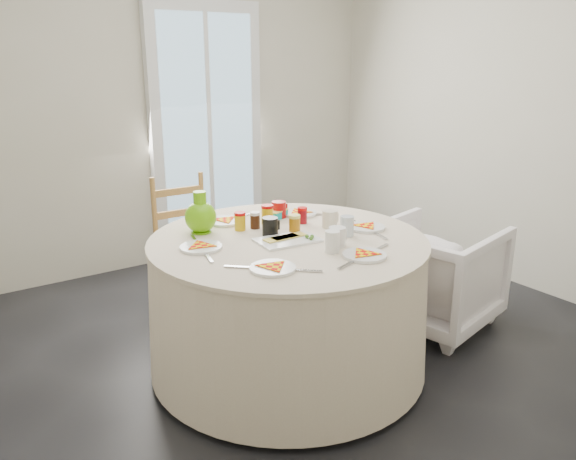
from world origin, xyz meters
TOP-DOWN VIEW (x-y plane):
  - floor at (0.00, 0.00)m, footprint 4.00×4.00m
  - wall_back at (0.00, 2.00)m, footprint 4.00×0.02m
  - wall_right at (2.00, 0.00)m, footprint 0.02×4.00m
  - glass_door at (0.40, 1.95)m, footprint 1.00×0.08m
  - table at (-0.14, -0.01)m, footprint 1.50×1.50m
  - wooden_chair at (-0.23, 1.04)m, footprint 0.42×0.41m
  - armchair at (0.94, -0.10)m, footprint 0.81×0.85m
  - place_settings at (-0.14, -0.01)m, footprint 1.42×1.42m
  - jar_cluster at (-0.10, 0.21)m, footprint 0.43×0.25m
  - butter_tub at (0.03, 0.34)m, footprint 0.15×0.13m
  - green_pitcher at (-0.47, 0.34)m, footprint 0.18×0.18m
  - cheese_platter at (-0.17, -0.06)m, footprint 0.34×0.23m
  - mugs_glasses at (-0.01, -0.04)m, footprint 0.79×0.79m

SIDE VIEW (x-z plane):
  - floor at x=0.00m, z-range 0.00..0.00m
  - table at x=-0.14m, z-range -0.01..0.76m
  - armchair at x=0.94m, z-range 0.02..0.76m
  - wooden_chair at x=-0.23m, z-range 0.02..0.92m
  - place_settings at x=-0.14m, z-range 0.76..0.78m
  - cheese_platter at x=-0.17m, z-range 0.75..0.79m
  - butter_tub at x=0.03m, z-range 0.76..0.81m
  - mugs_glasses at x=-0.01m, z-range 0.75..0.87m
  - jar_cluster at x=-0.10m, z-range 0.76..0.88m
  - green_pitcher at x=-0.47m, z-range 0.76..0.98m
  - glass_door at x=0.40m, z-range 0.00..2.10m
  - wall_back at x=0.00m, z-range 0.00..2.60m
  - wall_right at x=2.00m, z-range 0.00..2.60m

